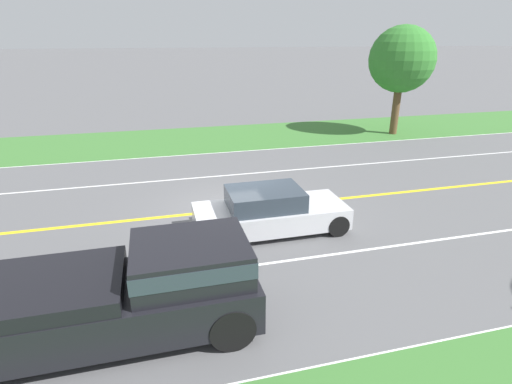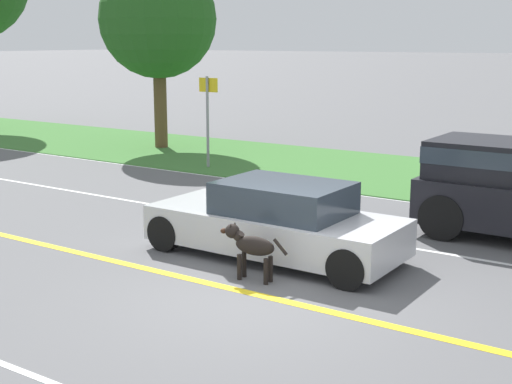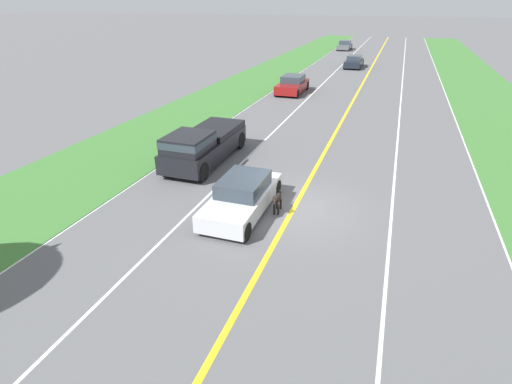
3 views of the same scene
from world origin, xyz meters
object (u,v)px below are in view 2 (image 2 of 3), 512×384
dog (250,245)px  street_sign (208,111)px  ego_car (277,222)px  roadside_tree_right_near (158,20)px

dog → street_sign: (7.48, 6.56, 1.10)m
ego_car → street_sign: size_ratio=1.67×
ego_car → roadside_tree_right_near: 13.57m
ego_car → dog: 1.28m
roadside_tree_right_near → street_sign: 5.06m
ego_car → dog: ego_car is taller
roadside_tree_right_near → street_sign: size_ratio=2.38×
street_sign → roadside_tree_right_near: bearing=59.6°
ego_car → street_sign: bearing=45.2°
ego_car → roadside_tree_right_near: size_ratio=0.70×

